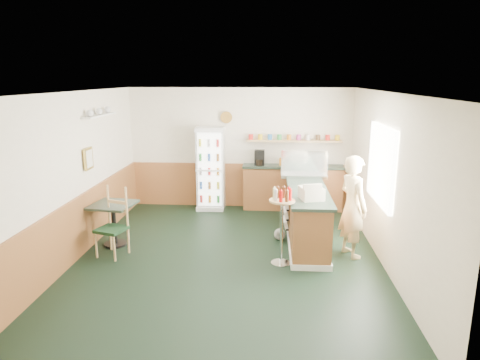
# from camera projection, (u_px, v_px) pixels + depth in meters

# --- Properties ---
(ground) EXTENTS (6.00, 6.00, 0.00)m
(ground) POSITION_uv_depth(u_px,v_px,m) (227.00, 258.00, 7.09)
(ground) COLOR black
(ground) RESTS_ON ground
(room_envelope) EXTENTS (5.04, 6.02, 2.72)m
(room_envelope) POSITION_uv_depth(u_px,v_px,m) (218.00, 159.00, 7.46)
(room_envelope) COLOR #EEE4CB
(room_envelope) RESTS_ON ground
(service_counter) EXTENTS (0.68, 3.01, 1.01)m
(service_counter) POSITION_uv_depth(u_px,v_px,m) (305.00, 213.00, 7.93)
(service_counter) COLOR #975630
(service_counter) RESTS_ON ground
(back_counter) EXTENTS (2.24, 0.42, 1.69)m
(back_counter) POSITION_uv_depth(u_px,v_px,m) (292.00, 185.00, 9.60)
(back_counter) COLOR #975630
(back_counter) RESTS_ON ground
(drinks_fridge) EXTENTS (0.61, 0.53, 1.85)m
(drinks_fridge) POSITION_uv_depth(u_px,v_px,m) (211.00, 169.00, 9.57)
(drinks_fridge) COLOR silver
(drinks_fridge) RESTS_ON ground
(display_case) EXTENTS (0.89, 0.47, 0.51)m
(display_case) POSITION_uv_depth(u_px,v_px,m) (304.00, 164.00, 8.37)
(display_case) COLOR silver
(display_case) RESTS_ON service_counter
(cash_register) EXTENTS (0.42, 0.43, 0.20)m
(cash_register) POSITION_uv_depth(u_px,v_px,m) (311.00, 193.00, 6.85)
(cash_register) COLOR beige
(cash_register) RESTS_ON service_counter
(shopkeeper) EXTENTS (0.61, 0.69, 1.71)m
(shopkeeper) POSITION_uv_depth(u_px,v_px,m) (353.00, 207.00, 7.01)
(shopkeeper) COLOR tan
(shopkeeper) RESTS_ON ground
(condiment_stand) EXTENTS (0.40, 0.40, 1.25)m
(condiment_stand) POSITION_uv_depth(u_px,v_px,m) (282.00, 214.00, 6.67)
(condiment_stand) COLOR silver
(condiment_stand) RESTS_ON ground
(newspaper_rack) EXTENTS (0.09, 0.45, 0.53)m
(newspaper_rack) POSITION_uv_depth(u_px,v_px,m) (286.00, 213.00, 7.83)
(newspaper_rack) COLOR black
(newspaper_rack) RESTS_ON ground
(cafe_table) EXTENTS (0.79, 0.79, 0.77)m
(cafe_table) POSITION_uv_depth(u_px,v_px,m) (114.00, 216.00, 7.51)
(cafe_table) COLOR black
(cafe_table) RESTS_ON ground
(cafe_chair) EXTENTS (0.54, 0.55, 1.16)m
(cafe_chair) POSITION_uv_depth(u_px,v_px,m) (113.00, 219.00, 7.14)
(cafe_chair) COLOR black
(cafe_chair) RESTS_ON ground
(dog_doorstop) EXTENTS (0.21, 0.28, 0.26)m
(dog_doorstop) POSITION_uv_depth(u_px,v_px,m) (280.00, 234.00, 7.84)
(dog_doorstop) COLOR gray
(dog_doorstop) RESTS_ON ground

